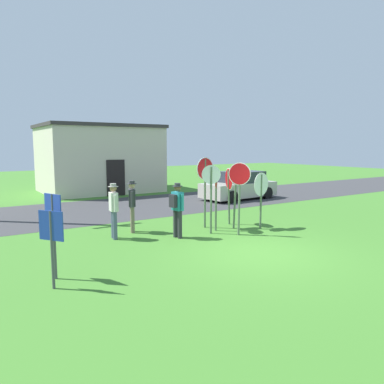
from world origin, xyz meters
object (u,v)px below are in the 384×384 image
at_px(stop_sign_tallest, 261,190).
at_px(stop_sign_leaning_left, 211,188).
at_px(stop_sign_low_front, 235,185).
at_px(stop_sign_center_cluster, 229,186).
at_px(person_in_dark_shirt, 132,203).
at_px(info_panel_leftmost, 53,221).
at_px(info_panel_middle, 51,236).
at_px(stop_sign_rear_left, 239,186).
at_px(stop_sign_nearest, 216,190).
at_px(stop_sign_far_back, 205,179).
at_px(person_on_left, 177,206).
at_px(person_holding_notes, 114,208).
at_px(parked_car_on_street, 239,186).

bearing_deg(stop_sign_tallest, stop_sign_leaning_left, 171.61).
relative_size(stop_sign_low_front, stop_sign_leaning_left, 1.01).
bearing_deg(stop_sign_center_cluster, person_in_dark_shirt, 167.82).
height_order(info_panel_leftmost, info_panel_middle, info_panel_leftmost).
height_order(stop_sign_tallest, stop_sign_rear_left, stop_sign_rear_left).
distance_m(stop_sign_tallest, info_panel_middle, 7.68).
distance_m(stop_sign_center_cluster, stop_sign_nearest, 1.18).
relative_size(stop_sign_tallest, person_in_dark_shirt, 1.13).
height_order(stop_sign_far_back, info_panel_leftmost, stop_sign_far_back).
height_order(stop_sign_leaning_left, info_panel_leftmost, stop_sign_leaning_left).
relative_size(stop_sign_tallest, person_on_left, 1.13).
distance_m(stop_sign_nearest, info_panel_middle, 6.35).
bearing_deg(stop_sign_center_cluster, person_holding_notes, 176.63).
bearing_deg(parked_car_on_street, person_holding_notes, -152.83).
bearing_deg(stop_sign_rear_left, stop_sign_nearest, 106.42).
xyz_separation_m(person_holding_notes, person_on_left, (1.70, -0.98, 0.03)).
relative_size(stop_sign_far_back, info_panel_middle, 1.56).
bearing_deg(person_on_left, stop_sign_far_back, 24.93).
bearing_deg(stop_sign_tallest, parked_car_on_street, 55.35).
bearing_deg(stop_sign_leaning_left, info_panel_leftmost, -163.61).
relative_size(stop_sign_center_cluster, stop_sign_nearest, 1.00).
height_order(stop_sign_leaning_left, stop_sign_far_back, stop_sign_far_back).
relative_size(stop_sign_nearest, person_on_left, 1.20).
height_order(stop_sign_low_front, stop_sign_nearest, stop_sign_low_front).
distance_m(stop_sign_tallest, stop_sign_leaning_left, 1.98).
relative_size(stop_sign_rear_left, info_panel_middle, 1.47).
bearing_deg(stop_sign_far_back, stop_sign_low_front, -40.04).
height_order(stop_sign_low_front, stop_sign_far_back, stop_sign_far_back).
bearing_deg(stop_sign_far_back, info_panel_middle, -153.05).
bearing_deg(person_holding_notes, stop_sign_center_cluster, -3.37).
xyz_separation_m(stop_sign_rear_left, info_panel_leftmost, (-5.97, -0.91, -0.32)).
distance_m(stop_sign_rear_left, person_on_left, 2.12).
bearing_deg(info_panel_leftmost, stop_sign_leaning_left, 16.39).
bearing_deg(stop_sign_low_front, stop_sign_nearest, 174.84).
bearing_deg(parked_car_on_street, stop_sign_rear_left, -130.55).
height_order(parked_car_on_street, stop_sign_center_cluster, stop_sign_center_cluster).
relative_size(stop_sign_low_front, person_on_left, 1.32).
bearing_deg(person_on_left, stop_sign_tallest, -7.08).
bearing_deg(parked_car_on_street, stop_sign_far_back, -139.69).
xyz_separation_m(stop_sign_tallest, stop_sign_nearest, (-1.57, 0.53, 0.07)).
bearing_deg(parked_car_on_street, info_panel_leftmost, -147.46).
bearing_deg(stop_sign_leaning_left, info_panel_middle, -158.84).
height_order(person_on_left, info_panel_middle, person_on_left).
bearing_deg(stop_sign_low_front, person_holding_notes, 167.43).
height_order(stop_sign_low_front, info_panel_leftmost, stop_sign_low_front).
xyz_separation_m(stop_sign_nearest, info_panel_middle, (-5.88, -2.37, -0.30)).
xyz_separation_m(parked_car_on_street, info_panel_middle, (-11.61, -7.86, 0.41)).
bearing_deg(person_in_dark_shirt, person_holding_notes, -149.32).
xyz_separation_m(parked_car_on_street, stop_sign_far_back, (-5.76, -4.88, 1.03)).
relative_size(stop_sign_leaning_left, person_on_left, 1.31).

